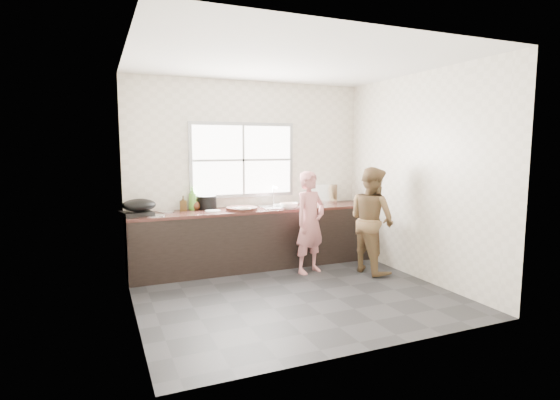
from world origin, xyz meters
name	(u,v)px	position (x,y,z in m)	size (l,w,h in m)	color
floor	(293,294)	(0.00, 0.00, -0.01)	(3.60, 3.20, 0.01)	#27272A
ceiling	(294,61)	(0.00, 0.00, 2.71)	(3.60, 3.20, 0.01)	silver
wall_back	(249,173)	(0.00, 1.60, 1.35)	(3.60, 0.01, 2.70)	silver
wall_left	(130,187)	(-1.80, 0.00, 1.35)	(0.01, 3.20, 2.70)	beige
wall_right	(418,177)	(1.80, 0.00, 1.35)	(0.01, 3.20, 2.70)	beige
wall_front	(375,195)	(0.00, -1.60, 1.35)	(3.60, 0.01, 2.70)	beige
cabinet	(257,239)	(0.00, 1.29, 0.41)	(3.60, 0.62, 0.82)	black
countertop	(256,210)	(0.00, 1.29, 0.84)	(3.60, 0.64, 0.04)	#371B16
sink	(279,207)	(0.35, 1.29, 0.86)	(0.55, 0.45, 0.02)	silver
faucet	(274,196)	(0.35, 1.49, 1.01)	(0.02, 0.02, 0.30)	silver
window_frame	(243,160)	(-0.10, 1.59, 1.55)	(1.60, 0.05, 1.10)	#9EA0A5
window_glazing	(243,160)	(-0.10, 1.57, 1.55)	(1.50, 0.01, 1.00)	white
woman	(310,226)	(0.58, 0.73, 0.66)	(0.48, 0.32, 1.32)	#C97879
person_side	(372,220)	(1.39, 0.42, 0.74)	(0.72, 0.56, 1.47)	brown
cutting_board	(242,209)	(-0.24, 1.21, 0.88)	(0.44, 0.44, 0.04)	#331913
cleaver	(237,207)	(-0.31, 1.21, 0.90)	(0.19, 0.09, 0.01)	silver
bowl_mince	(244,210)	(-0.26, 1.08, 0.88)	(0.19, 0.19, 0.05)	white
bowl_crabs	(289,206)	(0.42, 1.08, 0.89)	(0.21, 0.21, 0.07)	white
bowl_held	(278,205)	(0.34, 1.30, 0.89)	(0.18, 0.18, 0.06)	white
black_pot	(207,202)	(-0.67, 1.50, 0.95)	(0.26, 0.26, 0.19)	black
plate_food	(213,211)	(-0.65, 1.23, 0.87)	(0.21, 0.21, 0.02)	silver
bottle_green	(193,198)	(-0.87, 1.50, 1.02)	(0.13, 0.13, 0.32)	#559B32
bottle_brown_tall	(183,204)	(-1.02, 1.44, 0.96)	(0.09, 0.09, 0.19)	#442F11
bottle_brown_short	(196,205)	(-0.83, 1.49, 0.93)	(0.12, 0.12, 0.15)	#462211
glass_jar	(196,206)	(-0.82, 1.52, 0.91)	(0.07, 0.07, 0.10)	white
burner	(137,214)	(-1.65, 1.27, 0.89)	(0.36, 0.36, 0.05)	black
wok	(139,205)	(-1.62, 1.23, 1.00)	(0.42, 0.42, 0.16)	black
dish_rack	(323,193)	(1.19, 1.49, 1.01)	(0.40, 0.28, 0.30)	white
pot_lid_left	(155,216)	(-1.43, 1.13, 0.87)	(0.24, 0.24, 0.01)	silver
pot_lid_right	(166,212)	(-1.25, 1.44, 0.87)	(0.23, 0.23, 0.01)	silver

